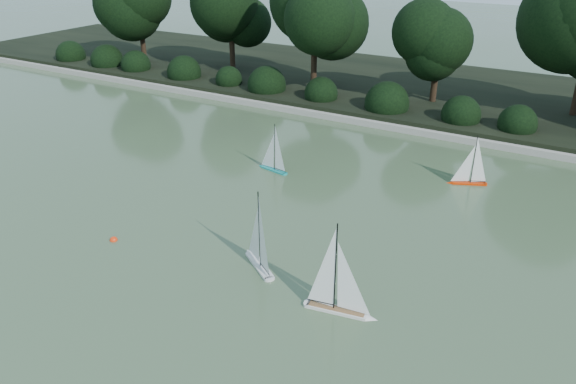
{
  "coord_description": "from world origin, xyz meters",
  "views": [
    {
      "loc": [
        5.73,
        -5.85,
        5.34
      ],
      "look_at": [
        0.84,
        2.56,
        0.7
      ],
      "focal_mm": 35.0,
      "sensor_mm": 36.0,
      "label": 1
    }
  ],
  "objects": [
    {
      "name": "sailboat_white_b",
      "position": [
        2.96,
        0.55,
        0.25
      ],
      "size": [
        1.18,
        0.37,
        1.6
      ],
      "color": "silver",
      "rests_on": "ground"
    },
    {
      "name": "sailboat_orange",
      "position": [
        3.38,
        6.24,
        0.2
      ],
      "size": [
        0.89,
        0.49,
        1.26
      ],
      "color": "red",
      "rests_on": "ground"
    },
    {
      "name": "pond_coping",
      "position": [
        0.0,
        9.0,
        0.09
      ],
      "size": [
        40.0,
        0.35,
        0.18
      ],
      "primitive_type": "cube",
      "color": "gray",
      "rests_on": "ground"
    },
    {
      "name": "far_bank",
      "position": [
        0.0,
        13.0,
        0.15
      ],
      "size": [
        40.0,
        8.0,
        0.3
      ],
      "primitive_type": "cube",
      "color": "black",
      "rests_on": "ground"
    },
    {
      "name": "ground",
      "position": [
        0.0,
        0.0,
        0.0
      ],
      "size": [
        80.0,
        80.0,
        0.0
      ],
      "primitive_type": "plane",
      "color": "#334529",
      "rests_on": "ground"
    },
    {
      "name": "shrub_hedge",
      "position": [
        0.0,
        9.9,
        0.45
      ],
      "size": [
        29.1,
        1.1,
        1.1
      ],
      "color": "black",
      "rests_on": "ground"
    },
    {
      "name": "race_buoy",
      "position": [
        -1.67,
        0.37,
        0.0
      ],
      "size": [
        0.15,
        0.15,
        0.15
      ],
      "primitive_type": "sphere",
      "color": "#FC340D",
      "rests_on": "ground"
    },
    {
      "name": "sailboat_white_a",
      "position": [
        1.11,
        1.04,
        0.24
      ],
      "size": [
        1.01,
        0.78,
        1.55
      ],
      "color": "silver",
      "rests_on": "ground"
    },
    {
      "name": "tree_line",
      "position": [
        1.23,
        11.44,
        2.64
      ],
      "size": [
        26.31,
        3.93,
        4.39
      ],
      "color": "black",
      "rests_on": "ground"
    },
    {
      "name": "sailboat_teal",
      "position": [
        -0.87,
        4.71,
        0.2
      ],
      "size": [
        0.92,
        0.32,
        1.25
      ],
      "color": "teal",
      "rests_on": "ground"
    }
  ]
}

